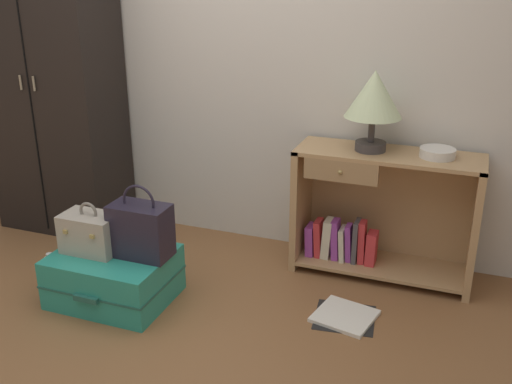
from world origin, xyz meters
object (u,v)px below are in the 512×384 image
(train_case, at_px, (91,233))
(handbag, at_px, (141,230))
(wardrobe, at_px, (52,77))
(bookshelf, at_px, (377,214))
(suitcase_large, at_px, (114,276))
(open_book_on_floor, at_px, (345,316))
(table_lamp, at_px, (374,97))
(bottle, at_px, (51,268))
(bowl, at_px, (437,153))

(train_case, bearing_deg, handbag, 10.59)
(wardrobe, xyz_separation_m, bookshelf, (2.13, 0.06, -0.67))
(suitcase_large, distance_m, open_book_on_floor, 1.25)
(wardrobe, relative_size, open_book_on_floor, 6.05)
(table_lamp, xyz_separation_m, suitcase_large, (-1.19, -0.80, -0.91))
(bottle, bearing_deg, handbag, -0.10)
(bowl, bearing_deg, wardrobe, -178.81)
(open_book_on_floor, bearing_deg, wardrobe, 166.39)
(table_lamp, bearing_deg, train_case, -148.19)
(table_lamp, height_order, open_book_on_floor, table_lamp)
(train_case, xyz_separation_m, bottle, (-0.34, 0.05, -0.30))
(train_case, bearing_deg, open_book_on_floor, 11.10)
(train_case, bearing_deg, bottle, 171.20)
(table_lamp, height_order, bottle, table_lamp)
(table_lamp, distance_m, open_book_on_floor, 1.17)
(bottle, bearing_deg, table_lamp, 24.69)
(bowl, bearing_deg, suitcase_large, -152.56)
(wardrobe, distance_m, bowl, 2.44)
(bowl, height_order, handbag, bowl)
(open_book_on_floor, bearing_deg, handbag, -168.76)
(train_case, height_order, handbag, handbag)
(wardrobe, bearing_deg, suitcase_large, -41.06)
(bowl, distance_m, suitcase_large, 1.86)
(suitcase_large, height_order, open_book_on_floor, suitcase_large)
(suitcase_large, relative_size, handbag, 1.56)
(handbag, distance_m, open_book_on_floor, 1.15)
(handbag, bearing_deg, bowl, 28.80)
(bottle, bearing_deg, bowl, 20.80)
(bowl, distance_m, handbag, 1.62)
(bottle, bearing_deg, bookshelf, 24.17)
(bookshelf, relative_size, table_lamp, 2.31)
(table_lamp, height_order, suitcase_large, table_lamp)
(train_case, xyz_separation_m, handbag, (0.28, 0.05, 0.04))
(suitcase_large, bearing_deg, bowl, 27.44)
(bowl, relative_size, open_book_on_floor, 0.56)
(train_case, xyz_separation_m, open_book_on_floor, (1.33, 0.26, -0.37))
(table_lamp, xyz_separation_m, train_case, (-1.31, -0.81, -0.66))
(suitcase_large, bearing_deg, table_lamp, 33.89)
(open_book_on_floor, bearing_deg, train_case, -168.90)
(bottle, relative_size, open_book_on_floor, 0.50)
(bookshelf, xyz_separation_m, handbag, (-1.10, -0.77, 0.06))
(bookshelf, xyz_separation_m, bottle, (-1.72, -0.77, -0.28))
(bookshelf, distance_m, handbag, 1.34)
(train_case, distance_m, bottle, 0.46)
(wardrobe, bearing_deg, bookshelf, 1.55)
(table_lamp, relative_size, suitcase_large, 0.71)
(wardrobe, height_order, table_lamp, wardrobe)
(handbag, bearing_deg, wardrobe, 145.31)
(table_lamp, distance_m, bottle, 2.06)
(bowl, bearing_deg, train_case, -153.92)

